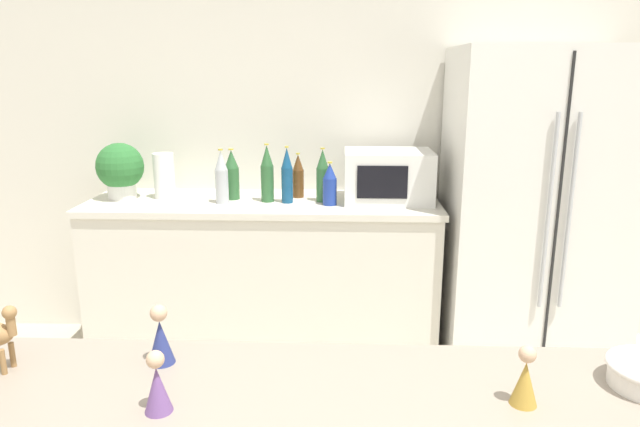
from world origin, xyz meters
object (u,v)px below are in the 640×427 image
Objects in this scene: potted_plant at (120,169)px; back_bottle_3 at (323,176)px; refrigerator at (534,213)px; paper_towel_roll at (164,176)px; microwave at (388,176)px; back_bottle_5 at (267,174)px; wise_man_figurine_crimson at (160,338)px; back_bottle_2 at (222,177)px; back_bottle_4 at (287,176)px; back_bottle_0 at (330,185)px; wise_man_figurine_purple at (157,386)px; back_bottle_6 at (298,176)px; back_bottle_1 at (232,175)px; wise_man_figurine_blue at (525,379)px.

potted_plant is 1.06× the size of back_bottle_3.
refrigerator is 6.81× the size of paper_towel_roll.
refrigerator is 3.65× the size of microwave.
wise_man_figurine_crimson is at bearing -90.37° from back_bottle_5.
back_bottle_4 is at bearing 4.29° from back_bottle_2.
back_bottle_0 is (0.94, -0.13, -0.02)m from paper_towel_roll.
paper_towel_roll reaches higher than wise_man_figurine_crimson.
wise_man_figurine_purple is at bearing -98.66° from back_bottle_0.
back_bottle_2 reaches higher than wise_man_figurine_purple.
refrigerator is 1.71m from back_bottle_2.
wise_man_figurine_crimson is (0.58, -1.93, -0.03)m from paper_towel_roll.
potted_plant is at bearing -175.59° from back_bottle_6.
back_bottle_1 is (-0.87, 0.01, -0.00)m from microwave.
back_bottle_0 is (-1.11, -0.04, 0.16)m from refrigerator.
paper_towel_roll is 2.01m from wise_man_figurine_crimson.
back_bottle_3 is at bearing -34.86° from back_bottle_6.
back_bottle_1 reaches higher than wise_man_figurine_blue.
back_bottle_2 is 0.25m from back_bottle_5.
refrigerator is 5.85× the size of back_bottle_3.
potted_plant is 0.98× the size of back_bottle_5.
back_bottle_4 is 0.15m from back_bottle_6.
wise_man_figurine_crimson is at bearing -73.19° from paper_towel_roll.
paper_towel_roll is at bearing 106.81° from wise_man_figurine_crimson.
back_bottle_3 is 1.17× the size of back_bottle_6.
back_bottle_1 is (0.39, -0.01, 0.01)m from paper_towel_roll.
refrigerator reaches higher than wise_man_figurine_purple.
microwave is at bearing 19.51° from back_bottle_0.
back_bottle_4 is at bearing -12.76° from back_bottle_5.
back_bottle_4 is (0.35, 0.03, 0.01)m from back_bottle_2.
microwave is 0.67m from back_bottle_5.
back_bottle_0 is 0.59m from back_bottle_2.
back_bottle_2 is at bearing 97.25° from wise_man_figurine_crimson.
wise_man_figurine_blue is (0.13, -2.05, -0.05)m from microwave.
paper_towel_roll is 0.80× the size of back_bottle_5.
potted_plant is 1.34× the size of back_bottle_0.
wise_man_figurine_crimson is (-0.12, -1.84, -0.05)m from back_bottle_4.
back_bottle_3 reaches higher than microwave.
refrigerator is 2.30m from potted_plant.
back_bottle_1 is 0.37m from back_bottle_6.
back_bottle_2 is at bearing -172.97° from back_bottle_3.
wise_man_figurine_blue is 0.75m from wise_man_figurine_purple.
paper_towel_roll is 0.53× the size of microwave.
paper_towel_roll is at bearing 106.70° from wise_man_figurine_purple.
wise_man_figurine_purple is at bearing -175.83° from wise_man_figurine_blue.
back_bottle_1 is (-1.66, 0.08, 0.18)m from refrigerator.
wise_man_figurine_purple is at bearing -91.94° from back_bottle_4.
back_bottle_6 is at bearing 22.44° from back_bottle_2.
back_bottle_3 reaches higher than back_bottle_6.
potted_plant is 1.24× the size of back_bottle_6.
potted_plant is 1.23× the size of paper_towel_roll.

